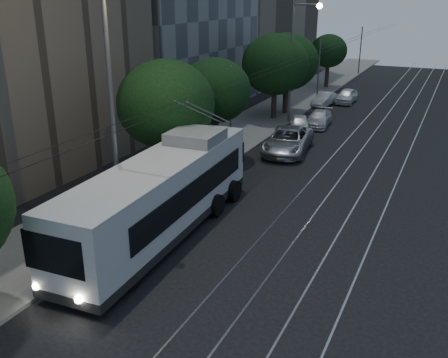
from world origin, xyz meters
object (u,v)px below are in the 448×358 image
car_white_a (300,124)px  streetlamp_far (296,51)px  car_white_c (324,99)px  trolleybus (163,195)px  car_white_b (319,119)px  car_white_d (347,96)px  pickup_silver (288,140)px  streetlamp_near (118,79)px

car_white_a → streetlamp_far: 5.73m
streetlamp_far → car_white_c: bearing=86.4°
trolleybus → car_white_b: (1.07, 21.55, -1.22)m
car_white_c → car_white_d: bearing=61.2°
car_white_c → car_white_d: size_ratio=0.92×
pickup_silver → car_white_d: 17.68m
car_white_b → streetlamp_far: streetlamp_far is taller
car_white_a → streetlamp_near: (-1.71, -19.84, 6.17)m
car_white_b → car_white_c: bearing=96.9°
trolleybus → streetlamp_far: streetlamp_far is taller
trolleybus → car_white_a: size_ratio=3.71×
car_white_a → car_white_d: bearing=68.1°
car_white_b → streetlamp_near: (-2.61, -22.08, 6.18)m
car_white_c → streetlamp_near: size_ratio=0.32×
car_white_a → car_white_d: car_white_d is taller
streetlamp_near → streetlamp_far: 21.96m
pickup_silver → car_white_a: pickup_silver is taller
streetlamp_near → car_white_c: bearing=88.1°
car_white_c → car_white_d: car_white_d is taller
car_white_c → streetlamp_near: bearing=-84.4°
trolleybus → streetlamp_far: (-1.02, 21.40, 3.99)m
car_white_c → pickup_silver: bearing=-76.6°
car_white_a → streetlamp_near: streetlamp_near is taller
car_white_a → car_white_b: (0.90, 2.25, -0.01)m
car_white_d → streetlamp_near: size_ratio=0.35×
pickup_silver → streetlamp_near: size_ratio=0.51×
trolleybus → car_white_a: 19.34m
streetlamp_far → car_white_d: bearing=78.3°
trolleybus → car_white_d: (1.07, 31.49, -1.15)m
car_white_b → car_white_a: bearing=-116.6°
trolleybus → streetlamp_far: bearing=90.0°
car_white_a → streetlamp_far: bearing=101.9°
trolleybus → car_white_d: size_ratio=3.35×
trolleybus → pickup_silver: 13.88m
car_white_b → car_white_c: (-1.60, 7.75, -0.00)m
pickup_silver → car_white_b: bearing=83.6°
car_white_b → streetlamp_far: size_ratio=0.43×
streetlamp_near → car_white_a: bearing=85.1°
car_white_c → streetlamp_far: bearing=-86.1°
car_white_c → streetlamp_near: streetlamp_near is taller
car_white_b → streetlamp_far: bearing=179.3°
streetlamp_far → car_white_b: bearing=4.0°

